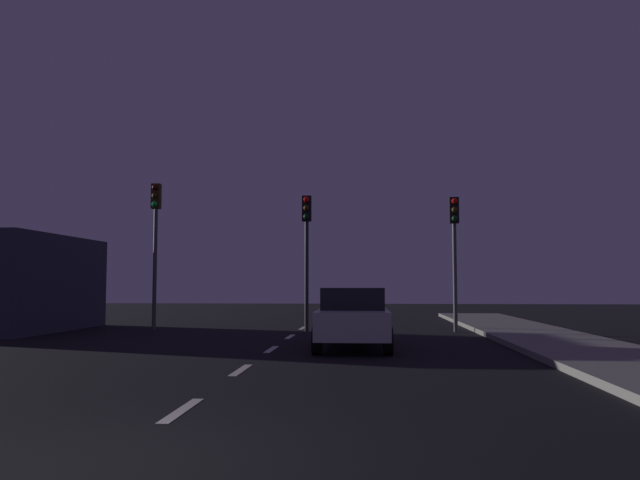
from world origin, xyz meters
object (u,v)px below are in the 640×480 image
(traffic_signal_center, at_px, (307,236))
(car_stopped_ahead, at_px, (353,317))
(traffic_signal_left, at_px, (155,228))
(traffic_signal_right, at_px, (454,237))

(traffic_signal_center, distance_m, car_stopped_ahead, 6.39)
(traffic_signal_left, distance_m, traffic_signal_right, 10.54)
(traffic_signal_center, height_order, car_stopped_ahead, traffic_signal_center)
(traffic_signal_right, relative_size, car_stopped_ahead, 1.04)
(traffic_signal_left, height_order, traffic_signal_center, traffic_signal_left)
(traffic_signal_center, relative_size, car_stopped_ahead, 1.06)
(traffic_signal_left, relative_size, car_stopped_ahead, 1.17)
(traffic_signal_right, bearing_deg, traffic_signal_center, 180.00)
(traffic_signal_center, bearing_deg, car_stopped_ahead, -72.75)
(car_stopped_ahead, bearing_deg, traffic_signal_center, 107.25)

